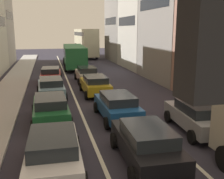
{
  "coord_description": "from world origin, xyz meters",
  "views": [
    {
      "loc": [
        -3.53,
        -2.57,
        4.98
      ],
      "look_at": [
        0.0,
        12.0,
        1.6
      ],
      "focal_mm": 42.77,
      "sensor_mm": 36.0,
      "label": 1
    }
  ],
  "objects_px": {
    "sedan_centre_lane_second": "(146,143)",
    "bus_far_queue_secondary": "(86,42)",
    "sedan_left_lane_fifth": "(51,75)",
    "sedan_left_lane_third": "(51,108)",
    "hatchback_centre_lane_third": "(117,105)",
    "sedan_left_lane_fourth": "(51,87)",
    "sedan_right_lane_behind_truck": "(197,116)",
    "sedan_centre_lane_fifth": "(87,74)",
    "wagon_left_lane_second": "(53,151)",
    "coupe_centre_lane_fourth": "(95,84)",
    "bus_mid_queue_primary": "(74,55)"
  },
  "relations": [
    {
      "from": "sedan_centre_lane_second",
      "to": "bus_far_queue_secondary",
      "type": "relative_size",
      "value": 0.41
    },
    {
      "from": "sedan_left_lane_fifth",
      "to": "sedan_left_lane_third",
      "type": "bearing_deg",
      "value": -178.26
    },
    {
      "from": "hatchback_centre_lane_third",
      "to": "sedan_left_lane_fourth",
      "type": "bearing_deg",
      "value": 30.24
    },
    {
      "from": "sedan_left_lane_fourth",
      "to": "sedan_right_lane_behind_truck",
      "type": "xyz_separation_m",
      "value": [
        6.95,
        -8.61,
        0.0
      ]
    },
    {
      "from": "sedan_centre_lane_fifth",
      "to": "sedan_right_lane_behind_truck",
      "type": "relative_size",
      "value": 0.97
    },
    {
      "from": "wagon_left_lane_second",
      "to": "sedan_left_lane_fifth",
      "type": "bearing_deg",
      "value": 0.87
    },
    {
      "from": "coupe_centre_lane_fourth",
      "to": "sedan_centre_lane_fifth",
      "type": "height_order",
      "value": "same"
    },
    {
      "from": "wagon_left_lane_second",
      "to": "sedan_left_lane_fourth",
      "type": "height_order",
      "value": "same"
    },
    {
      "from": "sedan_left_lane_third",
      "to": "coupe_centre_lane_fourth",
      "type": "bearing_deg",
      "value": -32.78
    },
    {
      "from": "wagon_left_lane_second",
      "to": "bus_mid_queue_primary",
      "type": "bearing_deg",
      "value": -5.8
    },
    {
      "from": "sedan_centre_lane_second",
      "to": "sedan_left_lane_fourth",
      "type": "height_order",
      "value": "same"
    },
    {
      "from": "sedan_centre_lane_second",
      "to": "sedan_centre_lane_fifth",
      "type": "relative_size",
      "value": 1.01
    },
    {
      "from": "sedan_centre_lane_second",
      "to": "sedan_left_lane_third",
      "type": "distance_m",
      "value": 6.51
    },
    {
      "from": "coupe_centre_lane_fourth",
      "to": "sedan_centre_lane_fifth",
      "type": "bearing_deg",
      "value": -1.86
    },
    {
      "from": "sedan_left_lane_third",
      "to": "bus_mid_queue_primary",
      "type": "relative_size",
      "value": 0.41
    },
    {
      "from": "hatchback_centre_lane_third",
      "to": "sedan_left_lane_fifth",
      "type": "xyz_separation_m",
      "value": [
        -3.45,
        11.68,
        0.0
      ]
    },
    {
      "from": "sedan_left_lane_fourth",
      "to": "sedan_centre_lane_fifth",
      "type": "bearing_deg",
      "value": -34.61
    },
    {
      "from": "sedan_left_lane_fourth",
      "to": "coupe_centre_lane_fourth",
      "type": "bearing_deg",
      "value": -88.85
    },
    {
      "from": "sedan_left_lane_third",
      "to": "sedan_left_lane_fourth",
      "type": "height_order",
      "value": "same"
    },
    {
      "from": "bus_mid_queue_primary",
      "to": "sedan_left_lane_fourth",
      "type": "bearing_deg",
      "value": 170.33
    },
    {
      "from": "sedan_centre_lane_second",
      "to": "hatchback_centre_lane_third",
      "type": "relative_size",
      "value": 1.01
    },
    {
      "from": "sedan_centre_lane_second",
      "to": "bus_far_queue_secondary",
      "type": "distance_m",
      "value": 39.72
    },
    {
      "from": "sedan_left_lane_third",
      "to": "sedan_centre_lane_fifth",
      "type": "bearing_deg",
      "value": -19.56
    },
    {
      "from": "coupe_centre_lane_fourth",
      "to": "sedan_left_lane_fifth",
      "type": "distance_m",
      "value": 6.48
    },
    {
      "from": "hatchback_centre_lane_third",
      "to": "sedan_centre_lane_fifth",
      "type": "distance_m",
      "value": 11.28
    },
    {
      "from": "bus_mid_queue_primary",
      "to": "coupe_centre_lane_fourth",
      "type": "bearing_deg",
      "value": -177.38
    },
    {
      "from": "wagon_left_lane_second",
      "to": "sedan_right_lane_behind_truck",
      "type": "relative_size",
      "value": 0.98
    },
    {
      "from": "wagon_left_lane_second",
      "to": "coupe_centre_lane_fourth",
      "type": "height_order",
      "value": "same"
    },
    {
      "from": "sedan_left_lane_fourth",
      "to": "sedan_right_lane_behind_truck",
      "type": "height_order",
      "value": "same"
    },
    {
      "from": "hatchback_centre_lane_third",
      "to": "sedan_right_lane_behind_truck",
      "type": "height_order",
      "value": "same"
    },
    {
      "from": "hatchback_centre_lane_third",
      "to": "bus_far_queue_secondary",
      "type": "distance_m",
      "value": 34.58
    },
    {
      "from": "sedan_right_lane_behind_truck",
      "to": "bus_mid_queue_primary",
      "type": "distance_m",
      "value": 24.34
    },
    {
      "from": "wagon_left_lane_second",
      "to": "coupe_centre_lane_fourth",
      "type": "bearing_deg",
      "value": -15.79
    },
    {
      "from": "sedan_left_lane_third",
      "to": "bus_mid_queue_primary",
      "type": "bearing_deg",
      "value": -10.62
    },
    {
      "from": "hatchback_centre_lane_third",
      "to": "sedan_left_lane_fifth",
      "type": "bearing_deg",
      "value": 15.76
    },
    {
      "from": "sedan_left_lane_third",
      "to": "sedan_left_lane_fourth",
      "type": "distance_m",
      "value": 5.53
    },
    {
      "from": "bus_far_queue_secondary",
      "to": "wagon_left_lane_second",
      "type": "bearing_deg",
      "value": 167.33
    },
    {
      "from": "sedan_centre_lane_second",
      "to": "sedan_centre_lane_fifth",
      "type": "xyz_separation_m",
      "value": [
        0.14,
        16.43,
        0.0
      ]
    },
    {
      "from": "bus_far_queue_secondary",
      "to": "sedan_centre_lane_fifth",
      "type": "bearing_deg",
      "value": 169.15
    },
    {
      "from": "wagon_left_lane_second",
      "to": "coupe_centre_lane_fourth",
      "type": "distance_m",
      "value": 11.65
    },
    {
      "from": "sedan_centre_lane_second",
      "to": "coupe_centre_lane_fourth",
      "type": "relative_size",
      "value": 1.01
    },
    {
      "from": "sedan_left_lane_third",
      "to": "sedan_left_lane_fifth",
      "type": "relative_size",
      "value": 0.99
    },
    {
      "from": "wagon_left_lane_second",
      "to": "hatchback_centre_lane_third",
      "type": "relative_size",
      "value": 1.01
    },
    {
      "from": "sedan_left_lane_third",
      "to": "sedan_left_lane_fifth",
      "type": "xyz_separation_m",
      "value": [
        0.21,
        11.3,
        0.0
      ]
    },
    {
      "from": "sedan_right_lane_behind_truck",
      "to": "bus_far_queue_secondary",
      "type": "distance_m",
      "value": 37.14
    },
    {
      "from": "hatchback_centre_lane_third",
      "to": "bus_mid_queue_primary",
      "type": "relative_size",
      "value": 0.41
    },
    {
      "from": "wagon_left_lane_second",
      "to": "bus_mid_queue_primary",
      "type": "height_order",
      "value": "bus_mid_queue_primary"
    },
    {
      "from": "sedan_left_lane_fourth",
      "to": "sedan_right_lane_behind_truck",
      "type": "bearing_deg",
      "value": -142.92
    },
    {
      "from": "sedan_centre_lane_second",
      "to": "hatchback_centre_lane_third",
      "type": "xyz_separation_m",
      "value": [
        0.21,
        5.15,
        0.0
      ]
    },
    {
      "from": "coupe_centre_lane_fourth",
      "to": "sedan_left_lane_fourth",
      "type": "bearing_deg",
      "value": 92.21
    }
  ]
}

